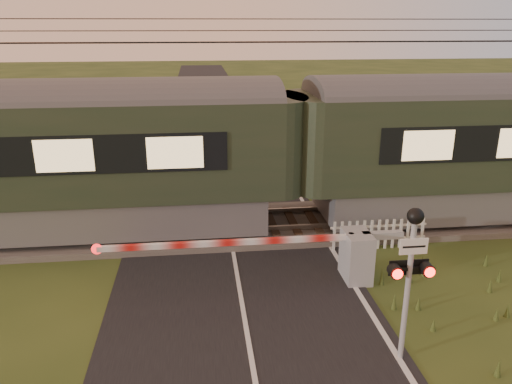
{
  "coord_description": "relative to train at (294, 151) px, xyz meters",
  "views": [
    {
      "loc": [
        -0.83,
        -7.64,
        5.99
      ],
      "look_at": [
        0.44,
        3.2,
        2.29
      ],
      "focal_mm": 35.0,
      "sensor_mm": 36.0,
      "label": 1
    }
  ],
  "objects": [
    {
      "name": "ground",
      "position": [
        -1.95,
        -6.5,
        -2.4
      ],
      "size": [
        160.0,
        160.0,
        0.0
      ],
      "primitive_type": "plane",
      "color": "#2A3C17",
      "rests_on": "ground"
    },
    {
      "name": "road",
      "position": [
        -1.94,
        -6.73,
        -2.39
      ],
      "size": [
        6.0,
        140.0,
        0.03
      ],
      "color": "black",
      "rests_on": "ground"
    },
    {
      "name": "track_bed",
      "position": [
        -1.95,
        0.0,
        -2.34
      ],
      "size": [
        140.0,
        3.4,
        0.39
      ],
      "color": "#47423D",
      "rests_on": "ground"
    },
    {
      "name": "overhead_wires",
      "position": [
        -1.95,
        0.0,
        3.32
      ],
      "size": [
        120.0,
        0.62,
        0.62
      ],
      "color": "black",
      "rests_on": "ground"
    },
    {
      "name": "train",
      "position": [
        0.0,
        0.0,
        0.0
      ],
      "size": [
        45.54,
        3.14,
        4.25
      ],
      "color": "slate",
      "rests_on": "ground"
    },
    {
      "name": "boom_gate",
      "position": [
        0.6,
        -3.51,
        -1.72
      ],
      "size": [
        7.34,
        0.95,
        1.26
      ],
      "color": "gray",
      "rests_on": "ground"
    },
    {
      "name": "crossing_signal",
      "position": [
        0.84,
        -6.6,
        -0.33
      ],
      "size": [
        0.77,
        0.34,
        3.02
      ],
      "color": "gray",
      "rests_on": "ground"
    },
    {
      "name": "picket_fence",
      "position": [
        2.08,
        -1.89,
        -1.97
      ],
      "size": [
        2.74,
        0.07,
        0.86
      ],
      "color": "silver",
      "rests_on": "ground"
    }
  ]
}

